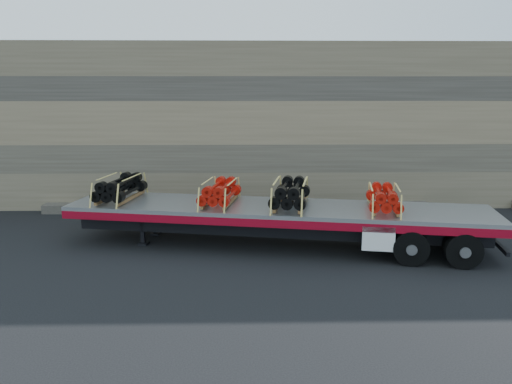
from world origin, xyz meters
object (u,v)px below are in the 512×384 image
trailer (277,226)px  bundle_midrear (290,194)px  bundle_midfront (220,193)px  bundle_front (120,189)px  bundle_rear (384,199)px

trailer → bundle_midrear: (0.42, -0.08, 1.09)m
bundle_midrear → bundle_midfront: bearing=-180.0°
trailer → bundle_midfront: bearing=180.0°
bundle_front → trailer: bearing=-0.0°
bundle_midfront → bundle_rear: size_ratio=1.04×
trailer → bundle_front: (-5.31, 1.00, 1.07)m
bundle_midfront → bundle_rear: bearing=0.0°
trailer → bundle_front: 5.51m
bundle_midfront → bundle_midrear: size_ratio=0.91×
trailer → bundle_midfront: 2.17m
bundle_midrear → bundle_rear: (2.89, -0.54, -0.05)m
trailer → bundle_midrear: bundle_midrear is taller
bundle_midfront → bundle_midrear: 2.33m
trailer → bundle_front: bundle_front is taller
bundle_front → bundle_midrear: size_ratio=0.97×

